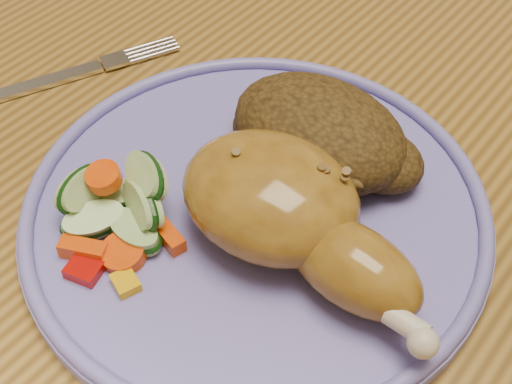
% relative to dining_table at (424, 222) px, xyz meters
% --- Properties ---
extents(dining_table, '(0.90, 1.40, 0.75)m').
position_rel_dining_table_xyz_m(dining_table, '(0.00, 0.00, 0.00)').
color(dining_table, olive).
rests_on(dining_table, ground).
extents(plate, '(0.31, 0.31, 0.01)m').
position_rel_dining_table_xyz_m(plate, '(-0.07, -0.14, 0.09)').
color(plate, '#7068BD').
rests_on(plate, dining_table).
extents(plate_rim, '(0.31, 0.31, 0.01)m').
position_rel_dining_table_xyz_m(plate_rim, '(-0.07, -0.14, 0.10)').
color(plate_rim, '#7068BD').
rests_on(plate_rim, plate).
extents(chicken_leg, '(0.19, 0.10, 0.06)m').
position_rel_dining_table_xyz_m(chicken_leg, '(-0.03, -0.15, 0.12)').
color(chicken_leg, olive).
rests_on(chicken_leg, plate).
extents(rice_pilaf, '(0.14, 0.09, 0.06)m').
position_rel_dining_table_xyz_m(rice_pilaf, '(-0.06, -0.07, 0.12)').
color(rice_pilaf, '#483212').
rests_on(rice_pilaf, plate).
extents(vegetable_pile, '(0.09, 0.10, 0.05)m').
position_rel_dining_table_xyz_m(vegetable_pile, '(-0.13, -0.20, 0.11)').
color(vegetable_pile, '#A50A05').
rests_on(vegetable_pile, plate).
extents(fork, '(0.08, 0.15, 0.00)m').
position_rel_dining_table_xyz_m(fork, '(-0.28, -0.12, 0.09)').
color(fork, silver).
rests_on(fork, dining_table).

